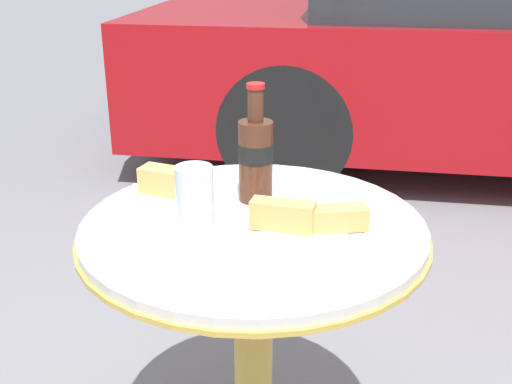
{
  "coord_description": "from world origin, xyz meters",
  "views": [
    {
      "loc": [
        0.19,
        -1.11,
        1.23
      ],
      "look_at": [
        0.0,
        0.03,
        0.75
      ],
      "focal_mm": 45.0,
      "sensor_mm": 36.0,
      "label": 1
    }
  ],
  "objects": [
    {
      "name": "bistro_table",
      "position": [
        0.0,
        0.0,
        0.51
      ],
      "size": [
        0.68,
        0.68,
        0.7
      ],
      "color": "gold",
      "rests_on": "ground_plane"
    },
    {
      "name": "cola_bottle_left",
      "position": [
        -0.01,
        0.11,
        0.8
      ],
      "size": [
        0.07,
        0.07,
        0.25
      ],
      "color": "#4C2819",
      "rests_on": "bistro_table"
    },
    {
      "name": "lunch_plate_near",
      "position": [
        0.11,
        -0.04,
        0.72
      ],
      "size": [
        0.22,
        0.22,
        0.07
      ],
      "color": "white",
      "rests_on": "bistro_table"
    },
    {
      "name": "drinking_glass",
      "position": [
        -0.08,
        -0.13,
        0.77
      ],
      "size": [
        0.07,
        0.07,
        0.16
      ],
      "color": "black",
      "rests_on": "bistro_table"
    },
    {
      "name": "lunch_plate_far",
      "position": [
        -0.19,
        0.08,
        0.72
      ],
      "size": [
        0.21,
        0.21,
        0.07
      ],
      "color": "white",
      "rests_on": "bistro_table"
    }
  ]
}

